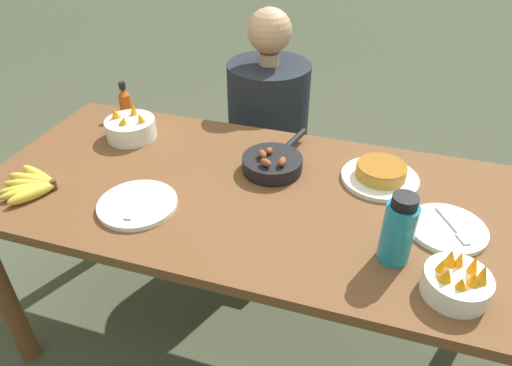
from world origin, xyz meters
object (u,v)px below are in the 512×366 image
(fruit_bowl_mango, at_px, (457,282))
(fruit_bowl_citrus, at_px, (131,128))
(empty_plate_near_front, at_px, (447,229))
(person_figure, at_px, (267,155))
(hot_sauce_bottle, at_px, (125,101))
(water_bottle, at_px, (398,230))
(banana_bunch, at_px, (32,185))
(frittata_plate_center, at_px, (380,174))
(empty_plate_far_left, at_px, (138,204))
(skillet, at_px, (273,163))

(fruit_bowl_mango, distance_m, fruit_bowl_citrus, 1.25)
(empty_plate_near_front, bearing_deg, person_figure, 136.46)
(empty_plate_near_front, bearing_deg, hot_sauce_bottle, 163.37)
(fruit_bowl_mango, height_order, water_bottle, water_bottle)
(banana_bunch, distance_m, hot_sauce_bottle, 0.57)
(hot_sauce_bottle, bearing_deg, banana_bunch, -91.11)
(banana_bunch, distance_m, fruit_bowl_citrus, 0.43)
(frittata_plate_center, bearing_deg, water_bottle, -79.92)
(frittata_plate_center, height_order, empty_plate_far_left, frittata_plate_center)
(fruit_bowl_citrus, bearing_deg, person_figure, 50.10)
(fruit_bowl_citrus, bearing_deg, frittata_plate_center, -0.73)
(fruit_bowl_citrus, bearing_deg, empty_plate_near_front, -10.60)
(empty_plate_far_left, relative_size, hot_sauce_bottle, 1.69)
(banana_bunch, xyz_separation_m, fruit_bowl_mango, (1.29, -0.05, 0.02))
(banana_bunch, relative_size, fruit_bowl_mango, 1.34)
(skillet, bearing_deg, empty_plate_near_front, -92.41)
(skillet, xyz_separation_m, hot_sauce_bottle, (-0.70, 0.22, 0.03))
(skillet, distance_m, water_bottle, 0.53)
(person_figure, bearing_deg, frittata_plate_center, -43.25)
(hot_sauce_bottle, bearing_deg, fruit_bowl_mango, -25.92)
(frittata_plate_center, relative_size, hot_sauce_bottle, 1.77)
(water_bottle, bearing_deg, frittata_plate_center, 100.08)
(fruit_bowl_mango, height_order, person_figure, person_figure)
(skillet, xyz_separation_m, empty_plate_far_left, (-0.34, -0.32, -0.02))
(frittata_plate_center, xyz_separation_m, empty_plate_near_front, (0.21, -0.20, -0.02))
(water_bottle, bearing_deg, empty_plate_far_left, -179.53)
(person_figure, bearing_deg, hot_sauce_bottle, -148.32)
(skillet, height_order, fruit_bowl_mango, fruit_bowl_mango)
(hot_sauce_bottle, relative_size, person_figure, 0.12)
(water_bottle, relative_size, hot_sauce_bottle, 1.42)
(empty_plate_near_front, bearing_deg, frittata_plate_center, 135.74)
(skillet, distance_m, fruit_bowl_mango, 0.70)
(fruit_bowl_citrus, xyz_separation_m, water_bottle, (1.01, -0.38, 0.06))
(empty_plate_far_left, relative_size, person_figure, 0.21)
(skillet, relative_size, person_figure, 0.30)
(banana_bunch, relative_size, frittata_plate_center, 0.85)
(frittata_plate_center, height_order, hot_sauce_bottle, hot_sauce_bottle)
(skillet, xyz_separation_m, frittata_plate_center, (0.36, 0.04, -0.00))
(banana_bunch, xyz_separation_m, fruit_bowl_citrus, (0.13, 0.40, 0.02))
(water_bottle, bearing_deg, empty_plate_near_front, 47.98)
(skillet, xyz_separation_m, person_figure, (-0.17, 0.55, -0.32))
(empty_plate_near_front, distance_m, hot_sauce_bottle, 1.33)
(skillet, height_order, empty_plate_near_front, skillet)
(frittata_plate_center, height_order, water_bottle, water_bottle)
(empty_plate_far_left, distance_m, person_figure, 0.94)
(fruit_bowl_mango, relative_size, person_figure, 0.14)
(person_figure, bearing_deg, skillet, -72.33)
(hot_sauce_bottle, bearing_deg, water_bottle, -25.60)
(frittata_plate_center, bearing_deg, banana_bunch, -159.88)
(banana_bunch, bearing_deg, empty_plate_far_left, 3.58)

